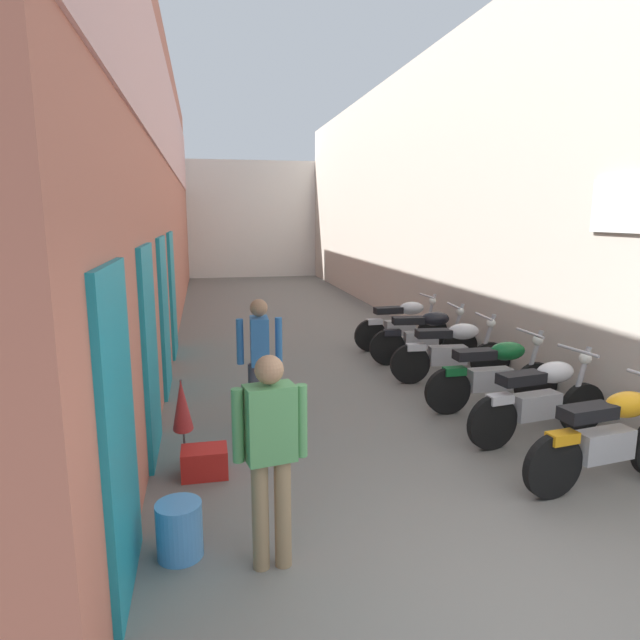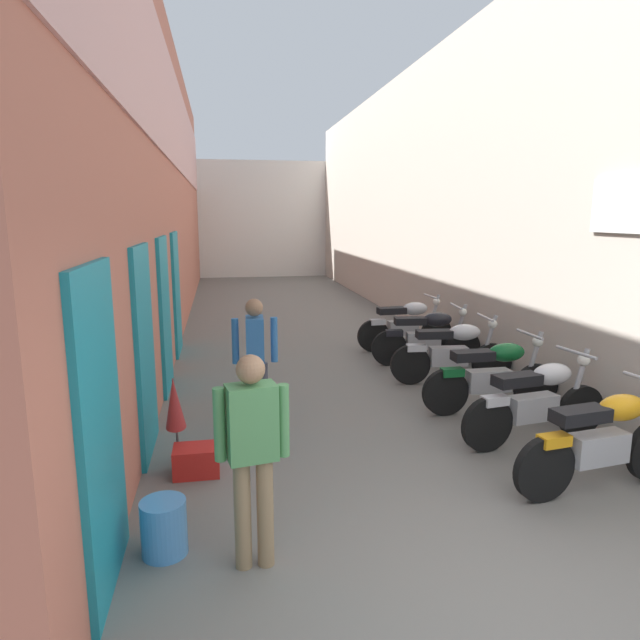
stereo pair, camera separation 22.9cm
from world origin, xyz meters
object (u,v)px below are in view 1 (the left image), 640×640
(motorcycle_sixth, at_px, (403,323))
(pedestrian_mid_alley, at_px, (260,356))
(water_jug_near_door, at_px, (179,530))
(plastic_crate, at_px, (205,462))
(pedestrian_by_doorway, at_px, (270,447))
(motorcycle_fifth, at_px, (425,335))
(motorcycle_fourth, at_px, (452,350))
(motorcycle_second, at_px, (541,398))
(motorcycle_nearest, at_px, (610,436))
(motorcycle_third, at_px, (494,373))
(umbrella_leaning, at_px, (182,405))

(motorcycle_sixth, bearing_deg, pedestrian_mid_alley, -130.90)
(water_jug_near_door, relative_size, plastic_crate, 0.95)
(pedestrian_by_doorway, bearing_deg, motorcycle_fifth, 57.17)
(motorcycle_fourth, relative_size, water_jug_near_door, 4.40)
(pedestrian_by_doorway, distance_m, pedestrian_mid_alley, 2.54)
(motorcycle_second, distance_m, motorcycle_fourth, 2.27)
(motorcycle_nearest, height_order, motorcycle_third, same)
(motorcycle_second, xyz_separation_m, motorcycle_third, (0.00, 1.01, 0.00))
(motorcycle_nearest, xyz_separation_m, motorcycle_third, (0.00, 2.09, 0.00))
(motorcycle_sixth, distance_m, pedestrian_mid_alley, 4.62)
(motorcycle_third, bearing_deg, plastic_crate, -163.21)
(motorcycle_fifth, distance_m, umbrella_leaning, 5.04)
(motorcycle_nearest, bearing_deg, pedestrian_mid_alley, 146.61)
(motorcycle_nearest, bearing_deg, water_jug_near_door, -175.71)
(pedestrian_mid_alley, bearing_deg, plastic_crate, -123.12)
(motorcycle_fifth, bearing_deg, motorcycle_nearest, -90.00)
(motorcycle_third, height_order, motorcycle_sixth, same)
(motorcycle_second, bearing_deg, water_jug_near_door, -160.45)
(motorcycle_second, xyz_separation_m, water_jug_near_door, (-3.84, -1.37, -0.29))
(pedestrian_by_doorway, height_order, plastic_crate, pedestrian_by_doorway)
(motorcycle_second, bearing_deg, motorcycle_third, 89.99)
(motorcycle_fourth, relative_size, umbrella_leaning, 1.92)
(motorcycle_nearest, bearing_deg, motorcycle_sixth, 90.00)
(motorcycle_fifth, xyz_separation_m, motorcycle_sixth, (0.00, 1.07, 0.00))
(motorcycle_third, xyz_separation_m, motorcycle_sixth, (-0.00, 3.37, 0.00))
(motorcycle_sixth, bearing_deg, motorcycle_fourth, -90.00)
(motorcycle_third, bearing_deg, motorcycle_fourth, 90.00)
(motorcycle_third, xyz_separation_m, pedestrian_by_doorway, (-3.19, -2.64, 0.42))
(water_jug_near_door, xyz_separation_m, umbrella_leaning, (-0.01, 1.43, 0.47))
(water_jug_near_door, distance_m, umbrella_leaning, 1.51)
(umbrella_leaning, bearing_deg, motorcycle_fourth, 29.73)
(motorcycle_third, height_order, umbrella_leaning, motorcycle_third)
(motorcycle_second, bearing_deg, motorcycle_sixth, 90.00)
(pedestrian_mid_alley, height_order, umbrella_leaning, pedestrian_mid_alley)
(motorcycle_fifth, height_order, pedestrian_mid_alley, pedestrian_mid_alley)
(motorcycle_sixth, bearing_deg, motorcycle_nearest, -90.00)
(plastic_crate, relative_size, umbrella_leaning, 0.46)
(motorcycle_second, height_order, pedestrian_by_doorway, pedestrian_by_doorway)
(motorcycle_second, bearing_deg, umbrella_leaning, 178.99)
(pedestrian_by_doorway, bearing_deg, pedestrian_mid_alley, 85.94)
(motorcycle_fourth, xyz_separation_m, water_jug_near_door, (-3.84, -3.64, -0.29))
(motorcycle_nearest, xyz_separation_m, water_jug_near_door, (-3.84, -0.29, -0.29))
(water_jug_near_door, relative_size, umbrella_leaning, 0.43)
(pedestrian_mid_alley, bearing_deg, motorcycle_third, 2.04)
(motorcycle_second, bearing_deg, pedestrian_mid_alley, 163.23)
(umbrella_leaning, bearing_deg, motorcycle_second, -1.01)
(pedestrian_mid_alley, distance_m, umbrella_leaning, 1.21)
(motorcycle_fourth, height_order, plastic_crate, motorcycle_fourth)
(motorcycle_fourth, xyz_separation_m, umbrella_leaning, (-3.86, -2.20, 0.18))
(pedestrian_by_doorway, bearing_deg, motorcycle_fourth, 50.71)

